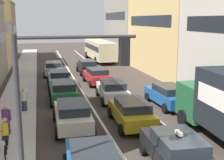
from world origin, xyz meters
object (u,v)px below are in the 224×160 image
(sedan_left_lane_fourth, at_px, (59,78))
(pedestrian_near_kerb, at_px, (6,119))
(sedan_centre_lane_fifth, at_px, (87,66))
(bus_mid_queue_primary, at_px, (100,49))
(hatchback_centre_lane_third, at_px, (112,90))
(sedan_centre_lane_second, at_px, (131,112))
(traffic_light_pole, at_px, (62,92))
(cyclist_on_sidewalk, at_px, (6,137))
(coupe_centre_lane_fourth, at_px, (97,76))
(sedan_left_lane_fifth, at_px, (54,68))
(taxi_centre_lane_front, at_px, (177,151))
(sedan_right_lane_behind_truck, at_px, (168,95))
(wagon_left_lane_second, at_px, (72,114))
(pedestrian_mid_sidewalk, at_px, (24,99))
(sedan_left_lane_third, at_px, (63,91))

(sedan_left_lane_fourth, distance_m, pedestrian_near_kerb, 11.56)
(sedan_centre_lane_fifth, xyz_separation_m, bus_mid_queue_primary, (3.38, 9.72, 0.96))
(hatchback_centre_lane_third, bearing_deg, sedan_centre_lane_second, -179.12)
(traffic_light_pole, height_order, cyclist_on_sidewalk, traffic_light_pole)
(bus_mid_queue_primary, bearing_deg, sedan_centre_lane_fifth, 159.66)
(sedan_centre_lane_second, xyz_separation_m, coupe_centre_lane_fourth, (0.22, 11.35, 0.00))
(sedan_centre_lane_second, relative_size, sedan_left_lane_fifth, 1.00)
(taxi_centre_lane_front, height_order, bus_mid_queue_primary, bus_mid_queue_primary)
(sedan_centre_lane_second, xyz_separation_m, pedestrian_near_kerb, (-6.68, -0.05, 0.15))
(sedan_right_lane_behind_truck, relative_size, bus_mid_queue_primary, 0.41)
(hatchback_centre_lane_third, xyz_separation_m, sedan_right_lane_behind_truck, (3.39, -2.38, 0.00))
(cyclist_on_sidewalk, bearing_deg, sedan_centre_lane_fifth, -20.86)
(hatchback_centre_lane_third, height_order, pedestrian_near_kerb, pedestrian_near_kerb)
(hatchback_centre_lane_third, height_order, sedan_right_lane_behind_truck, same)
(wagon_left_lane_second, bearing_deg, sedan_centre_lane_second, -94.86)
(hatchback_centre_lane_third, relative_size, pedestrian_mid_sidewalk, 2.65)
(wagon_left_lane_second, bearing_deg, sedan_left_lane_fifth, 1.59)
(taxi_centre_lane_front, distance_m, wagon_left_lane_second, 6.62)
(traffic_light_pole, relative_size, sedan_left_lane_fourth, 1.28)
(sedan_centre_lane_second, xyz_separation_m, cyclist_on_sidewalk, (-6.51, -2.35, 0.05))
(hatchback_centre_lane_third, height_order, coupe_centre_lane_fourth, same)
(taxi_centre_lane_front, bearing_deg, sedan_centre_lane_second, 5.85)
(sedan_centre_lane_fifth, bearing_deg, sedan_left_lane_fifth, 94.54)
(taxi_centre_lane_front, relative_size, coupe_centre_lane_fourth, 1.00)
(hatchback_centre_lane_third, bearing_deg, wagon_left_lane_second, 148.70)
(traffic_light_pole, height_order, sedan_left_lane_fourth, traffic_light_pole)
(sedan_centre_lane_second, bearing_deg, wagon_left_lane_second, 86.23)
(coupe_centre_lane_fourth, height_order, pedestrian_near_kerb, pedestrian_near_kerb)
(taxi_centre_lane_front, distance_m, coupe_centre_lane_fourth, 16.64)
(sedan_centre_lane_fifth, bearing_deg, pedestrian_near_kerb, 157.72)
(pedestrian_mid_sidewalk, bearing_deg, traffic_light_pole, -166.85)
(hatchback_centre_lane_third, relative_size, sedan_left_lane_fifth, 1.00)
(pedestrian_near_kerb, xyz_separation_m, pedestrian_mid_sidewalk, (0.69, 3.88, 0.00))
(coupe_centre_lane_fourth, height_order, cyclist_on_sidewalk, cyclist_on_sidewalk)
(sedan_left_lane_fifth, relative_size, bus_mid_queue_primary, 0.41)
(sedan_centre_lane_second, bearing_deg, bus_mid_queue_primary, -5.64)
(sedan_centre_lane_second, height_order, sedan_right_lane_behind_truck, same)
(coupe_centre_lane_fourth, distance_m, cyclist_on_sidewalk, 15.26)
(wagon_left_lane_second, xyz_separation_m, sedan_left_lane_third, (-0.03, 5.76, 0.00))
(cyclist_on_sidewalk, bearing_deg, bus_mid_queue_primary, -20.87)
(wagon_left_lane_second, distance_m, sedan_left_lane_fourth, 10.66)
(sedan_centre_lane_second, bearing_deg, taxi_centre_lane_front, -175.74)
(sedan_left_lane_fifth, distance_m, pedestrian_mid_sidewalk, 13.14)
(pedestrian_near_kerb, bearing_deg, taxi_centre_lane_front, 80.48)
(sedan_centre_lane_fifth, bearing_deg, sedan_right_lane_behind_truck, -166.63)
(taxi_centre_lane_front, height_order, sedan_centre_lane_fifth, taxi_centre_lane_front)
(pedestrian_mid_sidewalk, bearing_deg, sedan_left_lane_third, -45.52)
(sedan_centre_lane_second, distance_m, coupe_centre_lane_fourth, 11.35)
(sedan_left_lane_fourth, bearing_deg, coupe_centre_lane_fourth, -83.90)
(sedan_right_lane_behind_truck, bearing_deg, pedestrian_mid_sidewalk, 83.27)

